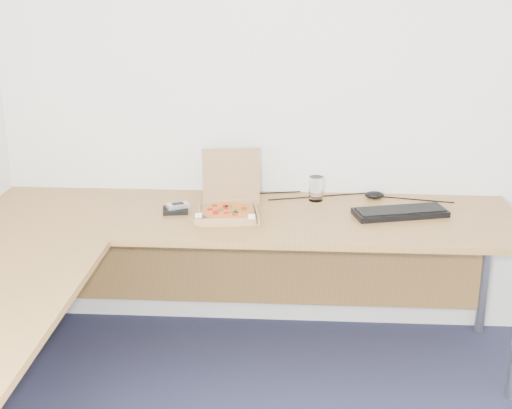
# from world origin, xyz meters

# --- Properties ---
(room_shell) EXTENTS (3.50, 3.50, 2.50)m
(room_shell) POSITION_xyz_m (0.00, 0.00, 1.25)
(room_shell) COLOR white
(room_shell) RESTS_ON ground
(desk) EXTENTS (2.50, 2.20, 0.73)m
(desk) POSITION_xyz_m (-0.82, 0.97, 0.70)
(desk) COLOR olive
(desk) RESTS_ON ground
(pizza_box) EXTENTS (0.27, 0.31, 0.28)m
(pizza_box) POSITION_xyz_m (-0.58, 1.38, 0.76)
(pizza_box) COLOR #AB804F
(pizza_box) RESTS_ON desk
(drinking_glass) EXTENTS (0.07, 0.07, 0.12)m
(drinking_glass) POSITION_xyz_m (-0.18, 1.62, 0.79)
(drinking_glass) COLOR silver
(drinking_glass) RESTS_ON desk
(keyboard) EXTENTS (0.45, 0.25, 0.03)m
(keyboard) POSITION_xyz_m (0.21, 1.43, 0.74)
(keyboard) COLOR black
(keyboard) RESTS_ON desk
(mouse) EXTENTS (0.11, 0.08, 0.04)m
(mouse) POSITION_xyz_m (0.11, 1.67, 0.75)
(mouse) COLOR black
(mouse) RESTS_ON desk
(wallet) EXTENTS (0.13, 0.12, 0.02)m
(wallet) POSITION_xyz_m (-0.83, 1.41, 0.74)
(wallet) COLOR black
(wallet) RESTS_ON desk
(phone) EXTENTS (0.12, 0.09, 0.02)m
(phone) POSITION_xyz_m (-0.82, 1.42, 0.76)
(phone) COLOR #B2B5BA
(phone) RESTS_ON wallet
(cable_bundle) EXTENTS (0.59, 0.12, 0.01)m
(cable_bundle) POSITION_xyz_m (-0.15, 1.68, 0.73)
(cable_bundle) COLOR black
(cable_bundle) RESTS_ON desk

